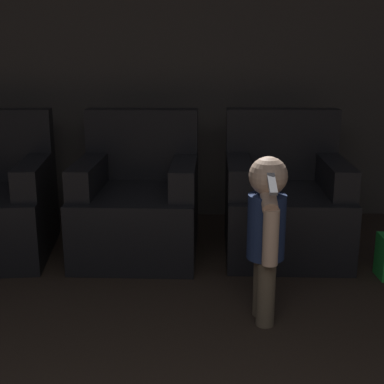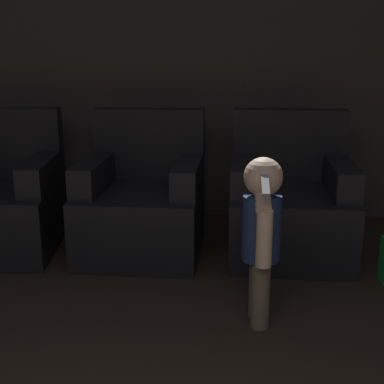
# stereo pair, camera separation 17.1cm
# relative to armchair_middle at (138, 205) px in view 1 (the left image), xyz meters

# --- Properties ---
(wall_back) EXTENTS (8.40, 0.05, 2.60)m
(wall_back) POSITION_rel_armchair_middle_xyz_m (0.19, 0.85, 0.96)
(wall_back) COLOR #423D38
(wall_back) RESTS_ON ground_plane
(armchair_middle) EXTENTS (0.85, 0.90, 0.96)m
(armchair_middle) POSITION_rel_armchair_middle_xyz_m (0.00, 0.00, 0.00)
(armchair_middle) COLOR black
(armchair_middle) RESTS_ON ground_plane
(armchair_right) EXTENTS (0.85, 0.90, 0.96)m
(armchair_right) POSITION_rel_armchair_middle_xyz_m (1.02, 0.00, 0.00)
(armchair_right) COLOR black
(armchair_right) RESTS_ON ground_plane
(person_toddler) EXTENTS (0.19, 0.34, 0.88)m
(person_toddler) POSITION_rel_armchair_middle_xyz_m (0.73, -1.02, 0.18)
(person_toddler) COLOR brown
(person_toddler) RESTS_ON ground_plane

